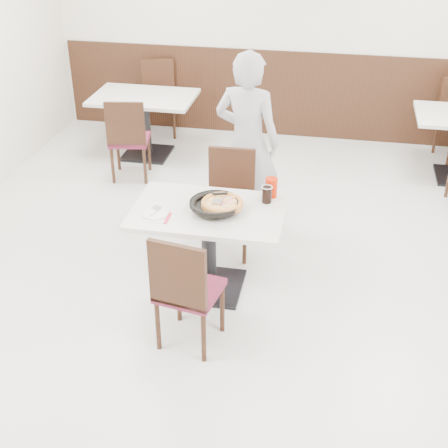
% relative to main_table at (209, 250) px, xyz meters
% --- Properties ---
extents(floor, '(7.00, 7.00, 0.00)m').
position_rel_main_table_xyz_m(floor, '(0.28, 0.08, -0.38)').
color(floor, '#B6B7B1').
rests_on(floor, ground).
extents(wall_back, '(6.00, 0.04, 2.80)m').
position_rel_main_table_xyz_m(wall_back, '(0.28, 3.58, 1.02)').
color(wall_back, silver).
rests_on(wall_back, floor).
extents(wainscot_back, '(5.90, 0.03, 1.10)m').
position_rel_main_table_xyz_m(wainscot_back, '(0.28, 3.56, 0.18)').
color(wainscot_back, black).
rests_on(wainscot_back, floor).
extents(main_table, '(1.29, 0.94, 0.75)m').
position_rel_main_table_xyz_m(main_table, '(0.00, 0.00, 0.00)').
color(main_table, beige).
rests_on(main_table, floor).
extents(chair_near, '(0.49, 0.49, 0.95)m').
position_rel_main_table_xyz_m(chair_near, '(0.01, -0.68, 0.10)').
color(chair_near, black).
rests_on(chair_near, floor).
extents(chair_far, '(0.43, 0.43, 0.95)m').
position_rel_main_table_xyz_m(chair_far, '(0.05, 0.59, 0.10)').
color(chair_far, black).
rests_on(chair_far, floor).
extents(trivet, '(0.15, 0.15, 0.04)m').
position_rel_main_table_xyz_m(trivet, '(0.10, -0.00, 0.39)').
color(trivet, black).
rests_on(trivet, main_table).
extents(pizza_pan, '(0.40, 0.40, 0.01)m').
position_rel_main_table_xyz_m(pizza_pan, '(0.06, -0.02, 0.42)').
color(pizza_pan, black).
rests_on(pizza_pan, trivet).
extents(pizza, '(0.37, 0.37, 0.02)m').
position_rel_main_table_xyz_m(pizza, '(0.11, -0.01, 0.44)').
color(pizza, '#BE8343').
rests_on(pizza, pizza_pan).
extents(pizza_server, '(0.07, 0.09, 0.00)m').
position_rel_main_table_xyz_m(pizza_server, '(0.08, -0.02, 0.47)').
color(pizza_server, white).
rests_on(pizza_server, pizza).
extents(napkin, '(0.17, 0.17, 0.00)m').
position_rel_main_table_xyz_m(napkin, '(-0.35, -0.20, 0.38)').
color(napkin, silver).
rests_on(napkin, main_table).
extents(side_plate, '(0.23, 0.23, 0.01)m').
position_rel_main_table_xyz_m(side_plate, '(-0.38, -0.16, 0.38)').
color(side_plate, white).
rests_on(side_plate, napkin).
extents(fork, '(0.07, 0.16, 0.00)m').
position_rel_main_table_xyz_m(fork, '(-0.39, -0.16, 0.39)').
color(fork, white).
rests_on(fork, side_plate).
extents(cola_glass, '(0.09, 0.09, 0.13)m').
position_rel_main_table_xyz_m(cola_glass, '(0.43, 0.21, 0.44)').
color(cola_glass, black).
rests_on(cola_glass, main_table).
extents(red_cup, '(0.11, 0.11, 0.16)m').
position_rel_main_table_xyz_m(red_cup, '(0.46, 0.32, 0.45)').
color(red_cup, '#BF1900').
rests_on(red_cup, main_table).
extents(diner_person, '(0.69, 0.51, 1.72)m').
position_rel_main_table_xyz_m(diner_person, '(0.12, 1.17, 0.48)').
color(diner_person, '#B2B1B6').
rests_on(diner_person, floor).
extents(bg_table_left, '(1.25, 0.88, 0.75)m').
position_rel_main_table_xyz_m(bg_table_left, '(-1.34, 2.58, 0.00)').
color(bg_table_left, beige).
rests_on(bg_table_left, floor).
extents(bg_chair_left_near, '(0.48, 0.48, 0.95)m').
position_rel_main_table_xyz_m(bg_chair_left_near, '(-1.33, 1.95, 0.10)').
color(bg_chair_left_near, black).
rests_on(bg_chair_left_near, floor).
extents(bg_chair_left_far, '(0.52, 0.52, 0.95)m').
position_rel_main_table_xyz_m(bg_chair_left_far, '(-1.37, 3.26, 0.10)').
color(bg_chair_left_far, black).
rests_on(bg_chair_left_far, floor).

